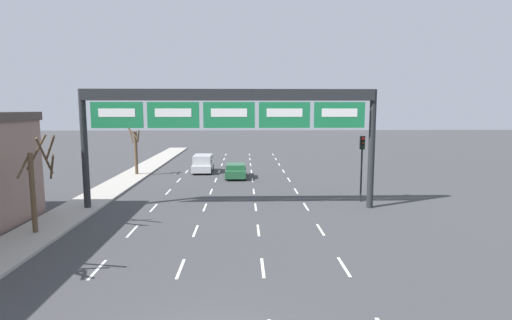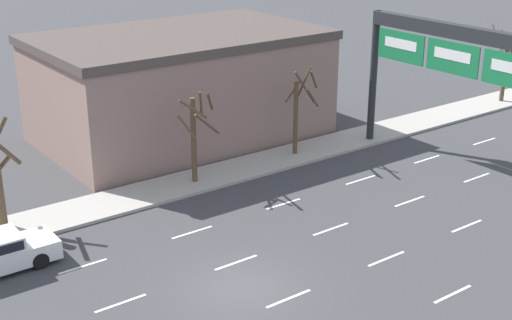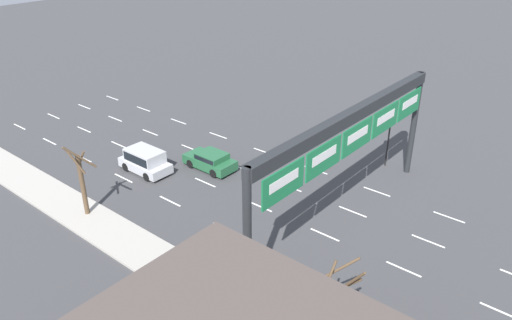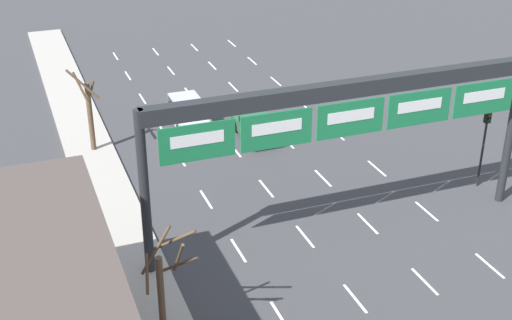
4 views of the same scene
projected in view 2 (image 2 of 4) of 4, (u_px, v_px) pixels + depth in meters
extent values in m
plane|color=#3D3D3F|center=(240.00, 288.00, 26.27)|extent=(220.00, 220.00, 0.00)
cube|color=#A8A399|center=(122.00, 201.00, 33.51)|extent=(2.80, 110.00, 0.15)
cube|color=white|center=(83.00, 266.00, 27.78)|extent=(0.12, 2.00, 0.01)
cube|color=white|center=(192.00, 232.00, 30.55)|extent=(0.12, 2.00, 0.01)
cube|color=white|center=(283.00, 204.00, 33.33)|extent=(0.12, 2.00, 0.01)
cube|color=white|center=(361.00, 180.00, 36.10)|extent=(0.12, 2.00, 0.01)
cube|color=white|center=(427.00, 159.00, 38.87)|extent=(0.12, 2.00, 0.01)
cube|color=white|center=(484.00, 141.00, 41.65)|extent=(0.12, 2.00, 0.01)
cube|color=white|center=(121.00, 303.00, 25.30)|extent=(0.12, 2.00, 0.01)
cube|color=white|center=(236.00, 263.00, 28.07)|extent=(0.12, 2.00, 0.01)
cube|color=white|center=(331.00, 229.00, 30.84)|extent=(0.12, 2.00, 0.01)
cube|color=white|center=(410.00, 201.00, 33.61)|extent=(0.12, 2.00, 0.01)
cube|color=white|center=(477.00, 178.00, 36.39)|extent=(0.12, 2.00, 0.01)
cube|color=white|center=(289.00, 299.00, 25.58)|extent=(0.12, 2.00, 0.01)
cube|color=white|center=(386.00, 259.00, 28.36)|extent=(0.12, 2.00, 0.01)
cube|color=white|center=(467.00, 226.00, 31.13)|extent=(0.12, 2.00, 0.01)
cube|color=white|center=(453.00, 294.00, 25.87)|extent=(0.12, 2.00, 0.01)
cylinder|color=#232628|center=(373.00, 78.00, 40.46)|extent=(0.41, 0.41, 7.58)
cube|color=#197542|center=(401.00, 47.00, 37.83)|extent=(3.17, 0.08, 1.59)
cube|color=white|center=(401.00, 44.00, 37.76)|extent=(2.22, 0.02, 0.51)
cube|color=#197542|center=(452.00, 58.00, 35.26)|extent=(3.17, 0.08, 1.59)
cube|color=white|center=(452.00, 55.00, 35.18)|extent=(2.22, 0.02, 0.51)
cube|color=#197542|center=(512.00, 71.00, 32.68)|extent=(3.17, 0.08, 1.59)
cube|color=white|center=(512.00, 68.00, 32.60)|extent=(2.22, 0.02, 0.51)
cube|color=gray|center=(181.00, 90.00, 41.67)|extent=(9.85, 15.77, 5.69)
cube|color=#4C423D|center=(179.00, 37.00, 40.57)|extent=(10.05, 16.09, 0.50)
cylinder|color=black|center=(26.00, 245.00, 28.76)|extent=(0.22, 0.66, 0.66)
cylinder|color=black|center=(40.00, 261.00, 27.54)|extent=(0.22, 0.66, 0.66)
cylinder|color=brown|center=(296.00, 118.00, 38.67)|extent=(0.25, 0.25, 4.05)
cylinder|color=brown|center=(305.00, 88.00, 37.49)|extent=(0.12, 1.49, 1.97)
cylinder|color=brown|center=(293.00, 92.00, 38.55)|extent=(0.35, 0.94, 1.21)
cylinder|color=brown|center=(305.00, 81.00, 38.23)|extent=(1.18, 0.20, 1.86)
cylinder|color=brown|center=(313.00, 98.00, 37.89)|extent=(1.08, 1.72, 1.49)
cylinder|color=brown|center=(314.00, 80.00, 37.66)|extent=(1.29, 1.57, 1.42)
cylinder|color=brown|center=(8.00, 153.00, 29.48)|extent=(1.11, 1.30, 1.47)
cylinder|color=brown|center=(1.00, 167.00, 30.33)|extent=(0.84, 0.81, 1.07)
cylinder|color=brown|center=(194.00, 140.00, 34.85)|extent=(0.27, 0.27, 4.30)
cylinder|color=brown|center=(207.00, 124.00, 34.03)|extent=(0.70, 1.76, 1.47)
cylinder|color=brown|center=(187.00, 127.00, 34.16)|extent=(1.06, 0.49, 1.05)
cylinder|color=brown|center=(193.00, 109.00, 33.63)|extent=(0.77, 1.23, 1.01)
cylinder|color=brown|center=(210.00, 101.00, 34.10)|extent=(1.43, 1.21, 1.35)
cylinder|color=brown|center=(201.00, 104.00, 34.20)|extent=(0.81, 0.63, 1.45)
cylinder|color=brown|center=(505.00, 72.00, 48.52)|extent=(0.30, 0.30, 4.06)
cylinder|color=brown|center=(498.00, 40.00, 47.51)|extent=(1.69, 0.75, 1.76)
cylinder|color=brown|center=(512.00, 49.00, 47.85)|extent=(0.45, 0.67, 1.20)
cylinder|color=brown|center=(501.00, 44.00, 47.97)|extent=(0.76, 0.92, 1.74)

